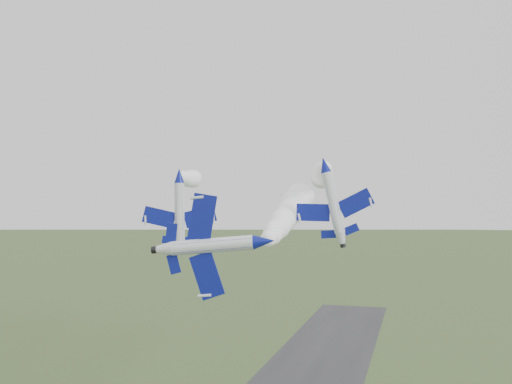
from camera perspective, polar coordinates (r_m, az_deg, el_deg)
jet_lead at (r=57.76m, az=0.85°, el=-4.96°), size 3.62×12.88×10.61m
smoke_trail_jet_lead at (r=92.26m, az=3.38°, el=-1.95°), size 15.18×63.66×5.52m
jet_pair_left at (r=87.29m, az=-7.69°, el=1.67°), size 11.09×12.78×3.25m
smoke_trail_jet_pair_left at (r=127.58m, az=-6.71°, el=1.35°), size 29.08×70.47×4.45m
jet_pair_right at (r=80.25m, az=6.85°, el=2.75°), size 10.72×12.95×3.76m
smoke_trail_jet_pair_right at (r=114.57m, az=6.63°, el=1.80°), size 15.34×62.01×4.89m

